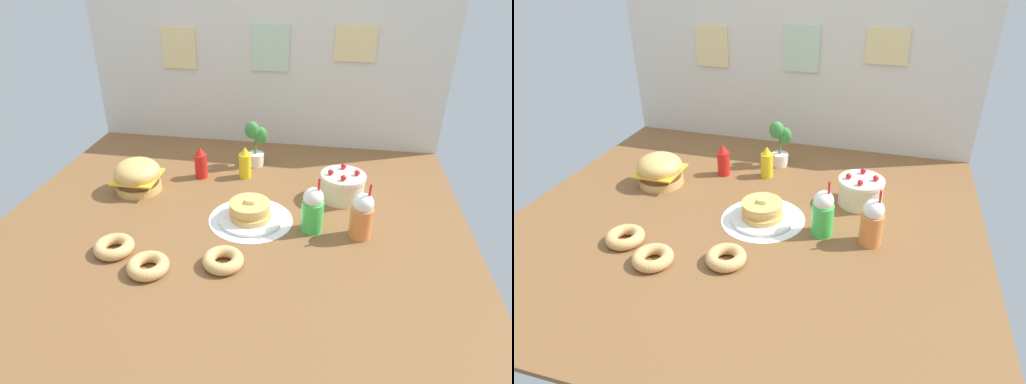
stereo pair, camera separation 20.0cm
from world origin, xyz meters
TOP-DOWN VIEW (x-y plane):
  - ground_plane at (0.00, 0.00)m, footprint 2.10×1.90m
  - back_wall at (-0.00, 0.94)m, footprint 2.10×0.04m
  - doily_mat at (0.08, 0.03)m, footprint 0.38×0.38m
  - burger at (-0.53, 0.21)m, footprint 0.23×0.23m
  - pancake_stack at (0.08, 0.03)m, footprint 0.30×0.30m
  - layer_cake at (0.49, 0.30)m, footprint 0.22×0.22m
  - ketchup_bottle at (-0.26, 0.40)m, footprint 0.07×0.07m
  - mustard_bottle at (-0.02, 0.44)m, footprint 0.07×0.07m
  - cream_soda_cup at (0.36, -0.01)m, footprint 0.10×0.10m
  - orange_float_cup at (0.56, -0.02)m, footprint 0.10×0.10m
  - donut_pink_glaze at (-0.42, -0.30)m, footprint 0.16×0.16m
  - donut_chocolate at (-0.24, -0.39)m, footprint 0.16×0.16m
  - donut_vanilla at (0.03, -0.31)m, footprint 0.16×0.16m
  - potted_plant at (0.00, 0.60)m, footprint 0.13×0.10m

SIDE VIEW (x-z plane):
  - ground_plane at x=0.00m, z-range -0.02..0.00m
  - doily_mat at x=0.08m, z-range 0.00..0.00m
  - donut_pink_glaze at x=-0.42m, z-range 0.00..0.05m
  - donut_chocolate at x=-0.24m, z-range 0.00..0.05m
  - donut_vanilla at x=0.03m, z-range 0.00..0.05m
  - pancake_stack at x=0.08m, z-range -0.01..0.09m
  - layer_cake at x=0.49m, z-range -0.01..0.15m
  - burger at x=-0.53m, z-range 0.00..0.16m
  - ketchup_bottle at x=-0.26m, z-range -0.01..0.17m
  - mustard_bottle at x=-0.02m, z-range -0.01..0.17m
  - cream_soda_cup at x=0.36m, z-range -0.03..0.23m
  - orange_float_cup at x=0.56m, z-range -0.03..0.23m
  - potted_plant at x=0.00m, z-range 0.01..0.28m
  - back_wall at x=0.00m, z-range 0.00..0.88m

